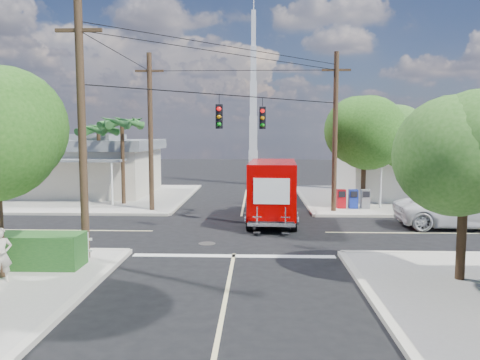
{
  "coord_description": "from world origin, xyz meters",
  "views": [
    {
      "loc": [
        0.86,
        -21.21,
        4.54
      ],
      "look_at": [
        0.0,
        2.0,
        2.2
      ],
      "focal_mm": 35.0,
      "sensor_mm": 36.0,
      "label": 1
    }
  ],
  "objects": [
    {
      "name": "pedestrian",
      "position": [
        -6.66,
        -8.04,
        0.96
      ],
      "size": [
        0.72,
        0.67,
        1.64
      ],
      "primitive_type": "imported",
      "rotation": [
        0.0,
        0.0,
        0.64
      ],
      "color": "#BFB3A2",
      "rests_on": "sidewalk_sw"
    },
    {
      "name": "sidewalk_nw",
      "position": [
        -10.88,
        10.88,
        0.07
      ],
      "size": [
        14.12,
        14.12,
        0.14
      ],
      "color": "#A29D92",
      "rests_on": "ground"
    },
    {
      "name": "delivery_truck",
      "position": [
        1.66,
        2.67,
        1.59
      ],
      "size": [
        2.65,
        7.34,
        3.13
      ],
      "color": "black",
      "rests_on": "ground"
    },
    {
      "name": "building_nw",
      "position": [
        -12.0,
        12.46,
        2.22
      ],
      "size": [
        10.8,
        10.2,
        4.3
      ],
      "color": "beige",
      "rests_on": "sidewalk_nw"
    },
    {
      "name": "road_markings",
      "position": [
        0.0,
        -1.47,
        0.01
      ],
      "size": [
        32.0,
        32.0,
        0.01
      ],
      "color": "beige",
      "rests_on": "ground"
    },
    {
      "name": "picket_fence",
      "position": [
        -7.8,
        -5.6,
        0.68
      ],
      "size": [
        5.94,
        0.06,
        1.0
      ],
      "color": "silver",
      "rests_on": "sidewalk_sw"
    },
    {
      "name": "ground",
      "position": [
        0.0,
        0.0,
        0.0
      ],
      "size": [
        120.0,
        120.0,
        0.0
      ],
      "primitive_type": "plane",
      "color": "black",
      "rests_on": "ground"
    },
    {
      "name": "sidewalk_ne",
      "position": [
        10.88,
        10.88,
        0.07
      ],
      "size": [
        14.12,
        14.12,
        0.14
      ],
      "color": "#A29D92",
      "rests_on": "ground"
    },
    {
      "name": "palm_nw_front",
      "position": [
        -7.5,
        7.5,
        5.04
      ],
      "size": [
        3.01,
        3.08,
        5.59
      ],
      "color": "#422D1C",
      "rests_on": "sidewalk_nw"
    },
    {
      "name": "tree_se",
      "position": [
        7.01,
        -7.24,
        4.04
      ],
      "size": [
        3.67,
        3.54,
        5.62
      ],
      "color": "#422D1C",
      "rests_on": "sidewalk_se"
    },
    {
      "name": "radio_tower",
      "position": [
        0.5,
        20.0,
        5.64
      ],
      "size": [
        0.8,
        0.8,
        17.0
      ],
      "color": "silver",
      "rests_on": "ground"
    },
    {
      "name": "vending_boxes",
      "position": [
        6.5,
        6.2,
        0.69
      ],
      "size": [
        1.9,
        0.5,
        1.1
      ],
      "color": "#B50C14",
      "rests_on": "sidewalk_ne"
    },
    {
      "name": "palm_nw_back",
      "position": [
        -9.5,
        9.0,
        4.67
      ],
      "size": [
        3.01,
        3.08,
        5.19
      ],
      "color": "#422D1C",
      "rests_on": "sidewalk_nw"
    },
    {
      "name": "parked_car",
      "position": [
        10.56,
        1.4,
        0.82
      ],
      "size": [
        5.96,
        2.93,
        1.63
      ],
      "primitive_type": "imported",
      "rotation": [
        0.0,
        0.0,
        1.53
      ],
      "color": "silver",
      "rests_on": "ground"
    },
    {
      "name": "tree_ne_front",
      "position": [
        7.21,
        6.76,
        4.77
      ],
      "size": [
        4.21,
        4.14,
        6.66
      ],
      "color": "#422D1C",
      "rests_on": "sidewalk_ne"
    },
    {
      "name": "utility_poles",
      "position": [
        -1.58,
        1.6,
        4.67
      ],
      "size": [
        12.0,
        10.68,
        9.0
      ],
      "color": "#473321",
      "rests_on": "ground"
    },
    {
      "name": "tree_ne_back",
      "position": [
        9.81,
        8.96,
        4.19
      ],
      "size": [
        3.77,
        3.66,
        5.82
      ],
      "color": "#422D1C",
      "rests_on": "sidewalk_ne"
    },
    {
      "name": "building_ne",
      "position": [
        12.5,
        11.97,
        2.32
      ],
      "size": [
        11.8,
        10.2,
        4.5
      ],
      "color": "silver",
      "rests_on": "sidewalk_ne"
    }
  ]
}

